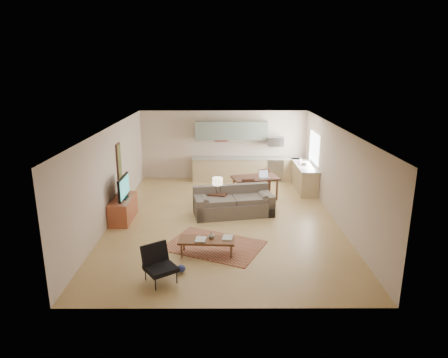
{
  "coord_description": "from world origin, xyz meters",
  "views": [
    {
      "loc": [
        -0.03,
        -11.0,
        4.36
      ],
      "look_at": [
        0.0,
        0.3,
        1.15
      ],
      "focal_mm": 32.0,
      "sensor_mm": 36.0,
      "label": 1
    }
  ],
  "objects_px": {
    "console_table": "(218,203)",
    "dining_table": "(255,188)",
    "sofa": "(234,201)",
    "tv_credenza": "(123,209)",
    "coffee_table": "(207,247)",
    "armchair": "(160,265)"
  },
  "relations": [
    {
      "from": "tv_credenza",
      "to": "dining_table",
      "type": "bearing_deg",
      "value": 25.33
    },
    {
      "from": "dining_table",
      "to": "console_table",
      "type": "bearing_deg",
      "value": -148.2
    },
    {
      "from": "sofa",
      "to": "dining_table",
      "type": "height_order",
      "value": "sofa"
    },
    {
      "from": "armchair",
      "to": "console_table",
      "type": "height_order",
      "value": "armchair"
    },
    {
      "from": "sofa",
      "to": "armchair",
      "type": "relative_size",
      "value": 3.17
    },
    {
      "from": "sofa",
      "to": "console_table",
      "type": "height_order",
      "value": "sofa"
    },
    {
      "from": "armchair",
      "to": "tv_credenza",
      "type": "relative_size",
      "value": 0.54
    },
    {
      "from": "console_table",
      "to": "dining_table",
      "type": "xyz_separation_m",
      "value": [
        1.25,
        1.34,
        0.07
      ]
    },
    {
      "from": "coffee_table",
      "to": "console_table",
      "type": "relative_size",
      "value": 2.11
    },
    {
      "from": "coffee_table",
      "to": "console_table",
      "type": "distance_m",
      "value": 2.84
    },
    {
      "from": "coffee_table",
      "to": "tv_credenza",
      "type": "relative_size",
      "value": 0.94
    },
    {
      "from": "console_table",
      "to": "dining_table",
      "type": "distance_m",
      "value": 1.84
    },
    {
      "from": "tv_credenza",
      "to": "console_table",
      "type": "relative_size",
      "value": 2.26
    },
    {
      "from": "sofa",
      "to": "console_table",
      "type": "relative_size",
      "value": 3.88
    },
    {
      "from": "tv_credenza",
      "to": "dining_table",
      "type": "relative_size",
      "value": 0.94
    },
    {
      "from": "coffee_table",
      "to": "armchair",
      "type": "bearing_deg",
      "value": -123.06
    },
    {
      "from": "coffee_table",
      "to": "console_table",
      "type": "xyz_separation_m",
      "value": [
        0.22,
        2.83,
        0.11
      ]
    },
    {
      "from": "sofa",
      "to": "tv_credenza",
      "type": "height_order",
      "value": "sofa"
    },
    {
      "from": "armchair",
      "to": "console_table",
      "type": "distance_m",
      "value": 4.23
    },
    {
      "from": "coffee_table",
      "to": "tv_credenza",
      "type": "bearing_deg",
      "value": 141.21
    },
    {
      "from": "tv_credenza",
      "to": "console_table",
      "type": "distance_m",
      "value": 2.81
    },
    {
      "from": "dining_table",
      "to": "coffee_table",
      "type": "bearing_deg",
      "value": -124.61
    }
  ]
}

